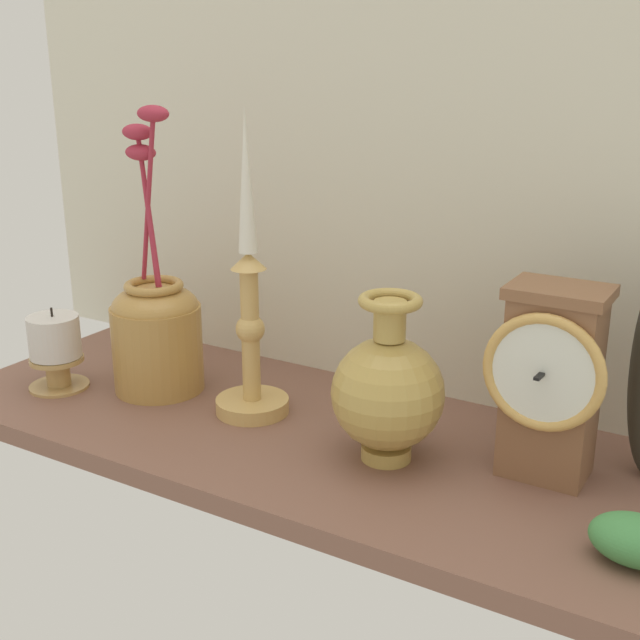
{
  "coord_description": "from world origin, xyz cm",
  "views": [
    {
      "loc": [
        44.72,
        -75.73,
        42.76
      ],
      "look_at": [
        -0.41,
        0.0,
        14.0
      ],
      "focal_mm": 45.96,
      "sensor_mm": 36.0,
      "label": 1
    }
  ],
  "objects_px": {
    "mantel_clock": "(550,380)",
    "candlestick_tall_left": "(250,324)",
    "brass_vase_bulbous": "(388,391)",
    "pillar_candle_front": "(56,349)",
    "brass_vase_jar": "(156,328)"
  },
  "relations": [
    {
      "from": "mantel_clock",
      "to": "candlestick_tall_left",
      "type": "bearing_deg",
      "value": -175.84
    },
    {
      "from": "brass_vase_bulbous",
      "to": "pillar_candle_front",
      "type": "distance_m",
      "value": 0.47
    },
    {
      "from": "pillar_candle_front",
      "to": "candlestick_tall_left",
      "type": "bearing_deg",
      "value": 14.19
    },
    {
      "from": "candlestick_tall_left",
      "to": "brass_vase_bulbous",
      "type": "bearing_deg",
      "value": -7.33
    },
    {
      "from": "pillar_candle_front",
      "to": "brass_vase_jar",
      "type": "bearing_deg",
      "value": 29.24
    },
    {
      "from": "brass_vase_jar",
      "to": "pillar_candle_front",
      "type": "relative_size",
      "value": 3.31
    },
    {
      "from": "brass_vase_jar",
      "to": "brass_vase_bulbous",
      "type": "bearing_deg",
      "value": -3.96
    },
    {
      "from": "pillar_candle_front",
      "to": "mantel_clock",
      "type": "bearing_deg",
      "value": 8.53
    },
    {
      "from": "brass_vase_bulbous",
      "to": "brass_vase_jar",
      "type": "height_order",
      "value": "brass_vase_jar"
    },
    {
      "from": "candlestick_tall_left",
      "to": "brass_vase_jar",
      "type": "distance_m",
      "value": 0.15
    },
    {
      "from": "mantel_clock",
      "to": "candlestick_tall_left",
      "type": "distance_m",
      "value": 0.36
    },
    {
      "from": "candlestick_tall_left",
      "to": "brass_vase_bulbous",
      "type": "distance_m",
      "value": 0.2
    },
    {
      "from": "candlestick_tall_left",
      "to": "pillar_candle_front",
      "type": "distance_m",
      "value": 0.28
    },
    {
      "from": "brass_vase_jar",
      "to": "pillar_candle_front",
      "type": "xyz_separation_m",
      "value": [
        -0.12,
        -0.07,
        -0.03
      ]
    },
    {
      "from": "brass_vase_jar",
      "to": "pillar_candle_front",
      "type": "height_order",
      "value": "brass_vase_jar"
    }
  ]
}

